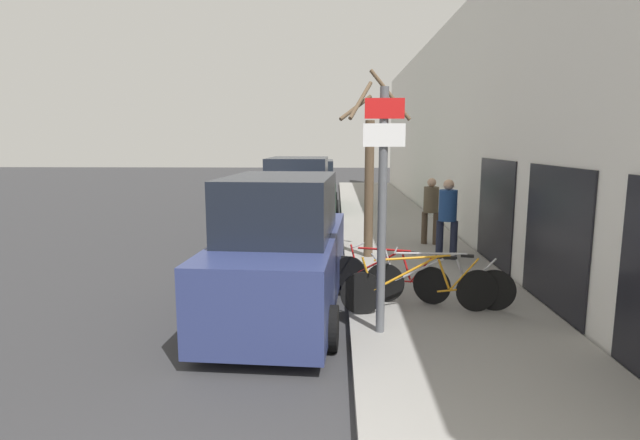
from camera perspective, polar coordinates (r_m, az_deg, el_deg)
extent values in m
plane|color=#333335|center=(13.78, -1.47, -2.69)|extent=(80.00, 80.00, 0.00)
cube|color=gray|center=(16.60, 8.09, -0.51)|extent=(3.20, 32.00, 0.15)
cube|color=silver|center=(16.67, 14.42, 10.30)|extent=(0.20, 32.00, 6.50)
cube|color=black|center=(8.67, 25.21, -1.90)|extent=(0.03, 2.26, 2.26)
cube|color=black|center=(11.43, 19.35, 0.89)|extent=(0.03, 2.26, 2.26)
cylinder|color=#595B60|center=(6.79, 7.12, 0.73)|extent=(0.12, 0.12, 3.34)
cube|color=red|center=(6.66, 7.41, 12.54)|extent=(0.52, 0.02, 0.26)
cube|color=white|center=(6.65, 7.35, 9.60)|extent=(0.55, 0.02, 0.30)
cylinder|color=black|center=(7.75, 4.81, -8.35)|extent=(0.67, 0.11, 0.67)
cylinder|color=black|center=(8.22, 17.52, -7.72)|extent=(0.67, 0.11, 0.67)
cylinder|color=orange|center=(7.80, 9.81, -5.98)|extent=(1.01, 0.14, 0.55)
cylinder|color=orange|center=(7.76, 10.51, -4.29)|extent=(1.18, 0.16, 0.09)
cylinder|color=orange|center=(7.96, 13.95, -5.98)|extent=(0.22, 0.06, 0.48)
cylinder|color=orange|center=(8.11, 15.42, -7.68)|extent=(0.64, 0.10, 0.08)
cylinder|color=orange|center=(8.07, 16.10, -6.05)|extent=(0.48, 0.08, 0.54)
cylinder|color=orange|center=(7.68, 5.51, -6.31)|extent=(0.21, 0.05, 0.58)
cube|color=black|center=(7.93, 14.64, -4.18)|extent=(0.21, 0.10, 0.04)
cylinder|color=#99999E|center=(7.63, 6.21, -4.23)|extent=(0.07, 0.44, 0.02)
cylinder|color=black|center=(8.37, 7.39, -7.12)|extent=(0.65, 0.17, 0.66)
cylinder|color=black|center=(8.36, 19.30, -7.58)|extent=(0.65, 0.17, 0.66)
cylinder|color=#B7B7BC|center=(8.24, 11.91, -5.30)|extent=(0.95, 0.24, 0.54)
cylinder|color=#B7B7BC|center=(8.19, 12.57, -3.77)|extent=(1.10, 0.28, 0.09)
cylinder|color=#B7B7BC|center=(8.25, 15.81, -5.62)|extent=(0.21, 0.08, 0.47)
cylinder|color=#B7B7BC|center=(8.33, 17.23, -7.36)|extent=(0.60, 0.16, 0.08)
cylinder|color=#B7B7BC|center=(8.27, 17.90, -5.85)|extent=(0.45, 0.13, 0.53)
cylinder|color=#B7B7BC|center=(8.29, 8.02, -5.30)|extent=(0.21, 0.08, 0.57)
cube|color=black|center=(8.19, 16.49, -3.95)|extent=(0.21, 0.12, 0.04)
cylinder|color=#99999E|center=(8.21, 8.66, -3.44)|extent=(0.12, 0.43, 0.02)
cylinder|color=black|center=(8.93, 3.52, -6.13)|extent=(0.57, 0.32, 0.62)
cylinder|color=black|center=(8.40, 12.63, -7.31)|extent=(0.57, 0.32, 0.62)
cylinder|color=red|center=(8.63, 6.83, -4.73)|extent=(0.75, 0.42, 0.51)
cylinder|color=red|center=(8.56, 7.32, -3.37)|extent=(0.86, 0.48, 0.08)
cylinder|color=red|center=(8.47, 9.83, -5.24)|extent=(0.18, 0.12, 0.45)
cylinder|color=red|center=(8.47, 10.96, -6.96)|extent=(0.47, 0.27, 0.08)
cylinder|color=red|center=(8.39, 11.48, -5.58)|extent=(0.36, 0.21, 0.50)
cylinder|color=red|center=(8.83, 3.96, -4.53)|extent=(0.17, 0.11, 0.54)
cube|color=black|center=(8.39, 10.34, -3.71)|extent=(0.21, 0.16, 0.04)
cylinder|color=#99999E|center=(8.74, 4.42, -2.90)|extent=(0.23, 0.40, 0.02)
cube|color=navy|center=(8.18, -4.26, -5.48)|extent=(2.04, 4.79, 1.15)
cube|color=black|center=(7.80, -4.58, 1.62)|extent=(1.73, 2.53, 0.93)
cylinder|color=black|center=(9.84, -7.87, -5.67)|extent=(0.26, 0.63, 0.62)
cylinder|color=black|center=(9.60, 2.44, -5.97)|extent=(0.26, 0.63, 0.62)
cylinder|color=black|center=(7.17, -13.29, -11.47)|extent=(0.26, 0.63, 0.62)
cylinder|color=black|center=(6.84, 1.13, -12.26)|extent=(0.26, 0.63, 0.62)
cube|color=#B2B7BC|center=(14.04, -2.42, 1.10)|extent=(1.80, 4.60, 1.36)
cube|color=black|center=(13.75, -2.52, 5.47)|extent=(1.60, 2.40, 0.81)
cylinder|color=black|center=(15.61, -5.14, -0.10)|extent=(0.23, 0.67, 0.67)
cylinder|color=black|center=(15.47, 1.27, -0.15)|extent=(0.23, 0.67, 0.67)
cylinder|color=black|center=(12.85, -6.83, -2.10)|extent=(0.23, 0.67, 0.67)
cylinder|color=black|center=(12.68, 0.97, -2.18)|extent=(0.23, 0.67, 0.67)
cube|color=#144728|center=(20.16, -0.89, 3.12)|extent=(1.91, 4.77, 1.12)
cube|color=black|center=(19.90, -0.91, 5.76)|extent=(1.69, 2.49, 0.76)
cylinder|color=black|center=(21.72, -3.19, 2.42)|extent=(0.23, 0.62, 0.62)
cylinder|color=black|center=(21.66, 1.69, 2.41)|extent=(0.23, 0.62, 0.62)
cylinder|color=black|center=(18.81, -3.85, 1.40)|extent=(0.23, 0.62, 0.62)
cylinder|color=black|center=(18.74, 1.78, 1.39)|extent=(0.23, 0.62, 0.62)
cylinder|color=#1E2338|center=(11.64, 13.50, -2.17)|extent=(0.16, 0.16, 0.87)
cylinder|color=#1E2338|center=(11.61, 15.03, -2.25)|extent=(0.16, 0.16, 0.87)
cylinder|color=navy|center=(11.50, 14.41, 1.62)|extent=(0.40, 0.40, 0.69)
sphere|color=tan|center=(11.45, 14.50, 3.93)|extent=(0.24, 0.24, 0.24)
cylinder|color=#4C3D2D|center=(13.19, 13.11, -0.96)|extent=(0.16, 0.16, 0.83)
cylinder|color=#4C3D2D|center=(13.23, 11.85, -0.88)|extent=(0.16, 0.16, 0.83)
cylinder|color=brown|center=(13.10, 12.59, 2.29)|extent=(0.38, 0.38, 0.66)
sphere|color=tan|center=(13.06, 12.65, 4.21)|extent=(0.22, 0.22, 0.22)
cylinder|color=brown|center=(11.42, 5.62, 3.48)|extent=(0.21, 0.21, 3.10)
cylinder|color=brown|center=(11.33, 8.03, 13.98)|extent=(0.93, 0.34, 1.13)
cylinder|color=brown|center=(11.13, 4.10, 12.69)|extent=(0.75, 0.60, 0.59)
cylinder|color=brown|center=(10.96, 4.68, 13.50)|extent=(0.57, 0.96, 0.87)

